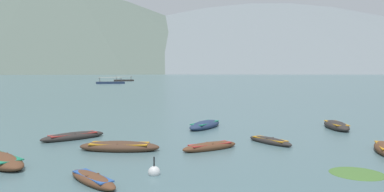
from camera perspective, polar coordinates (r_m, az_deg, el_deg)
The scene contains 14 objects.
ground_plane at distance 1507.01m, azimuth -4.66°, elevation 3.62°, with size 6000.00×6000.00×0.00m, color slate.
mountain_1 at distance 1668.63m, azimuth -21.31°, elevation 12.76°, with size 2104.75×2104.75×543.73m, color #56665B.
mountain_2 at distance 1633.56m, azimuth 7.98°, elevation 11.96°, with size 2000.30×2000.30×474.66m, color slate.
rowboat_0 at distance 23.80m, azimuth -18.26°, elevation -6.09°, with size 3.89×3.18×0.55m.
rowboat_1 at distance 14.47m, azimuth -15.43°, elevation -12.56°, with size 2.54×2.97×0.44m.
rowboat_2 at distance 21.83m, azimuth 12.22°, elevation -6.96°, with size 2.34×3.13×0.44m.
rowboat_5 at distance 27.17m, azimuth 2.05°, elevation -4.62°, with size 3.42×4.19×0.66m.
rowboat_7 at distance 28.86m, azimuth 21.83°, elevation -4.37°, with size 1.80×4.05×0.69m.
rowboat_8 at distance 19.71m, azimuth 2.85°, elevation -7.98°, with size 3.45×2.33×0.51m.
rowboat_9 at distance 19.84m, azimuth -11.39°, elevation -7.87°, with size 4.46×1.90×0.63m.
ferry_0 at distance 170.17m, azimuth -10.72°, elevation 2.47°, with size 9.35×5.31×2.54m.
ferry_1 at distance 133.81m, azimuth -12.77°, elevation 2.10°, with size 10.52×6.26×2.54m.
mooring_buoy at distance 15.11m, azimuth -6.00°, elevation -11.86°, with size 0.50×0.50×0.89m.
weed_patch_0 at distance 16.66m, azimuth 24.61°, elevation -11.09°, with size 2.21×2.10×0.14m, color #477033.
Camera 1 is at (-1.70, -7.00, 4.18)m, focal length 33.77 mm.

